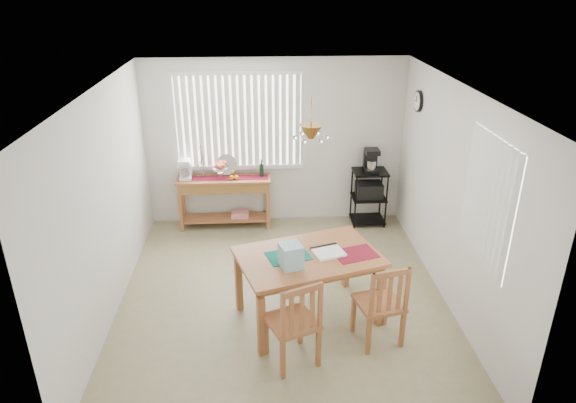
{
  "coord_description": "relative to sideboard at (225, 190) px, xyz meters",
  "views": [
    {
      "loc": [
        -0.25,
        -5.39,
        3.7
      ],
      "look_at": [
        0.1,
        0.55,
        1.05
      ],
      "focal_mm": 32.0,
      "sensor_mm": 36.0,
      "label": 1
    }
  ],
  "objects": [
    {
      "name": "chair_right",
      "position": [
        1.8,
        -2.95,
        -0.12
      ],
      "size": [
        0.55,
        0.55,
        1.0
      ],
      "color": "#AB673A",
      "rests_on": "ground"
    },
    {
      "name": "sideboard_items",
      "position": [
        -0.25,
        0.02,
        0.33
      ],
      "size": [
        1.37,
        0.34,
        0.62
      ],
      "color": "maroon",
      "rests_on": "sideboard"
    },
    {
      "name": "chair_left",
      "position": [
        0.85,
        -3.23,
        -0.11
      ],
      "size": [
        0.61,
        0.61,
        1.02
      ],
      "color": "#AB673A",
      "rests_on": "ground"
    },
    {
      "name": "dining_table",
      "position": [
        1.07,
        -2.46,
        0.12
      ],
      "size": [
        1.77,
        1.41,
        0.83
      ],
      "color": "#AB673A",
      "rests_on": "ground"
    },
    {
      "name": "ground",
      "position": [
        0.8,
        -2.03,
        -0.62
      ],
      "size": [
        4.0,
        4.5,
        0.01
      ],
      "primitive_type": "cube",
      "color": "#988F67"
    },
    {
      "name": "sideboard",
      "position": [
        0.0,
        0.0,
        0.0
      ],
      "size": [
        1.45,
        0.41,
        0.81
      ],
      "color": "#AB673A",
      "rests_on": "ground"
    },
    {
      "name": "room_shell",
      "position": [
        0.8,
        -2.01,
        1.08
      ],
      "size": [
        4.2,
        4.7,
        2.7
      ],
      "color": "silver",
      "rests_on": "ground"
    },
    {
      "name": "cart_items",
      "position": [
        2.27,
        -0.03,
        0.45
      ],
      "size": [
        0.21,
        0.25,
        0.37
      ],
      "color": "black",
      "rests_on": "wire_cart"
    },
    {
      "name": "wire_cart",
      "position": [
        2.27,
        -0.04,
        -0.07
      ],
      "size": [
        0.53,
        0.42,
        0.89
      ],
      "color": "black",
      "rests_on": "ground"
    },
    {
      "name": "table_items",
      "position": [
        0.97,
        -2.63,
        0.32
      ],
      "size": [
        1.29,
        0.59,
        0.26
      ],
      "color": "#136B5C",
      "rests_on": "dining_table"
    }
  ]
}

